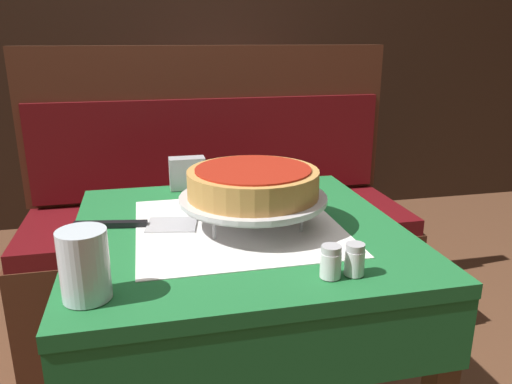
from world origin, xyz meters
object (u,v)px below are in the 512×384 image
at_px(deep_dish_pizza, 253,182).
at_px(water_glass_near, 84,265).
at_px(napkin_holder, 187,173).
at_px(dining_table_rear, 238,138).
at_px(condiment_caddy, 253,108).
at_px(dining_table_front, 239,269).
at_px(pepper_shaker, 355,259).
at_px(salt_shaker, 331,262).
at_px(booth_bench, 220,249).
at_px(pizza_pan_stand, 253,200).
at_px(pizza_server, 142,224).

xyz_separation_m(deep_dish_pizza, water_glass_near, (-0.34, -0.26, -0.05)).
bearing_deg(napkin_holder, dining_table_rear, 73.03).
bearing_deg(dining_table_rear, condiment_caddy, -3.85).
relative_size(dining_table_front, condiment_caddy, 4.17).
bearing_deg(napkin_holder, pepper_shaker, -68.17).
relative_size(water_glass_near, salt_shaker, 1.98).
distance_m(dining_table_front, booth_bench, 0.83).
xyz_separation_m(pizza_pan_stand, napkin_holder, (-0.12, 0.33, -0.02)).
xyz_separation_m(dining_table_rear, napkin_holder, (-0.38, -1.25, 0.16)).
distance_m(deep_dish_pizza, napkin_holder, 0.36).
height_order(pizza_server, condiment_caddy, condiment_caddy).
bearing_deg(condiment_caddy, napkin_holder, -110.62).
bearing_deg(water_glass_near, pizza_server, 73.91).
xyz_separation_m(dining_table_front, napkin_holder, (-0.08, 0.32, 0.15)).
xyz_separation_m(pizza_pan_stand, condiment_caddy, (0.35, 1.58, -0.01)).
bearing_deg(napkin_holder, pizza_pan_stand, -70.54).
bearing_deg(booth_bench, dining_table_front, -95.03).
distance_m(booth_bench, pizza_pan_stand, 0.91).
height_order(booth_bench, napkin_holder, booth_bench).
height_order(dining_table_rear, condiment_caddy, condiment_caddy).
distance_m(dining_table_front, pepper_shaker, 0.36).
xyz_separation_m(pizza_server, water_glass_near, (-0.09, -0.32, 0.06)).
height_order(pizza_pan_stand, deep_dish_pizza, deep_dish_pizza).
height_order(deep_dish_pizza, condiment_caddy, condiment_caddy).
bearing_deg(napkin_holder, dining_table_front, -75.42).
bearing_deg(deep_dish_pizza, dining_table_rear, 80.54).
bearing_deg(pizza_pan_stand, water_glass_near, -142.49).
bearing_deg(booth_bench, deep_dish_pizza, -92.54).
distance_m(dining_table_rear, booth_bench, 0.89).
height_order(booth_bench, water_glass_near, booth_bench).
bearing_deg(deep_dish_pizza, pepper_shaker, -65.42).
bearing_deg(pizza_server, pepper_shaker, -41.75).
xyz_separation_m(water_glass_near, napkin_holder, (0.22, 0.59, -0.01)).
relative_size(water_glass_near, pepper_shaker, 2.00).
distance_m(booth_bench, napkin_holder, 0.65).
height_order(deep_dish_pizza, water_glass_near, deep_dish_pizza).
xyz_separation_m(dining_table_rear, pizza_pan_stand, (-0.26, -1.59, 0.17)).
xyz_separation_m(pizza_pan_stand, pepper_shaker, (0.13, -0.28, -0.03)).
distance_m(dining_table_rear, salt_shaker, 1.88).
height_order(water_glass_near, napkin_holder, water_glass_near).
relative_size(pizza_server, salt_shaker, 4.70).
bearing_deg(condiment_caddy, pizza_server, -111.46).
bearing_deg(napkin_holder, pizza_server, -115.11).
distance_m(dining_table_front, condiment_caddy, 1.63).
relative_size(pizza_pan_stand, deep_dish_pizza, 1.13).
bearing_deg(booth_bench, pizza_server, -111.28).
relative_size(pizza_pan_stand, salt_shaker, 5.51).
bearing_deg(condiment_caddy, pizza_pan_stand, -102.53).
bearing_deg(dining_table_rear, pizza_pan_stand, -99.46).
height_order(pizza_pan_stand, condiment_caddy, condiment_caddy).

